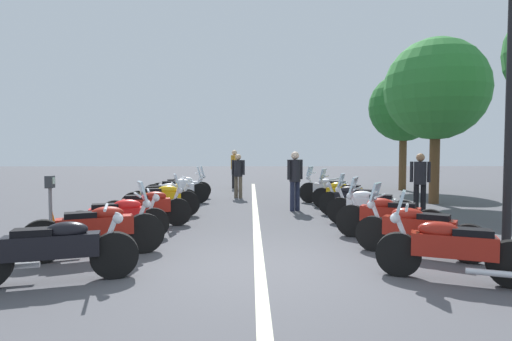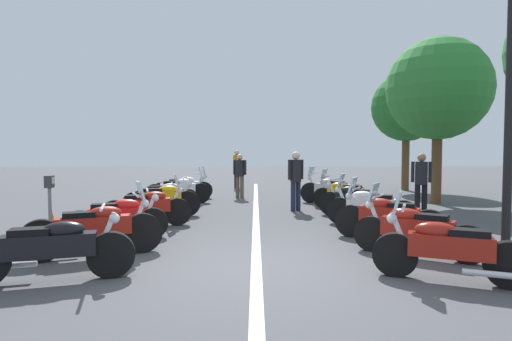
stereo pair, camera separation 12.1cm
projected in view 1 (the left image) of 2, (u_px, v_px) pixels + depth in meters
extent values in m
plane|color=#4C4C51|center=(260.00, 268.00, 6.07)|extent=(80.00, 80.00, 0.00)
cube|color=beige|center=(256.00, 217.00, 10.71)|extent=(21.49, 0.16, 0.01)
cylinder|color=black|center=(115.00, 255.00, 5.58)|extent=(0.32, 0.65, 0.63)
cube|color=black|center=(52.00, 246.00, 5.34)|extent=(0.60, 1.20, 0.30)
ellipsoid|color=black|center=(67.00, 230.00, 5.38)|extent=(0.40, 0.57, 0.22)
cube|color=black|center=(33.00, 233.00, 5.26)|extent=(0.39, 0.53, 0.12)
cylinder|color=silver|center=(110.00, 234.00, 5.54)|extent=(0.15, 0.30, 0.58)
cylinder|color=silver|center=(106.00, 207.00, 5.51)|extent=(0.61, 0.22, 0.04)
sphere|color=silver|center=(118.00, 219.00, 5.57)|extent=(0.14, 0.14, 0.14)
cylinder|color=silver|center=(17.00, 266.00, 5.38)|extent=(0.24, 0.55, 0.08)
cylinder|color=black|center=(144.00, 233.00, 6.96)|extent=(0.40, 0.67, 0.67)
cylinder|color=black|center=(43.00, 241.00, 6.32)|extent=(0.40, 0.67, 0.67)
cube|color=maroon|center=(96.00, 226.00, 6.63)|extent=(0.73, 1.18, 0.30)
ellipsoid|color=maroon|center=(107.00, 213.00, 6.70)|extent=(0.45, 0.58, 0.22)
cube|color=black|center=(81.00, 216.00, 6.53)|extent=(0.43, 0.54, 0.12)
cylinder|color=silver|center=(140.00, 216.00, 6.92)|extent=(0.18, 0.29, 0.58)
cylinder|color=silver|center=(137.00, 195.00, 6.89)|extent=(0.58, 0.29, 0.04)
sphere|color=silver|center=(147.00, 204.00, 6.96)|extent=(0.14, 0.14, 0.14)
cylinder|color=silver|center=(65.00, 244.00, 6.62)|extent=(0.29, 0.54, 0.08)
cube|color=silver|center=(142.00, 190.00, 6.92)|extent=(0.38, 0.26, 0.32)
cylinder|color=black|center=(154.00, 223.00, 8.12)|extent=(0.30, 0.62, 0.60)
cylinder|color=black|center=(80.00, 227.00, 7.73)|extent=(0.30, 0.62, 0.60)
cube|color=red|center=(118.00, 216.00, 7.91)|extent=(0.56, 1.07, 0.30)
ellipsoid|color=red|center=(127.00, 205.00, 7.96)|extent=(0.39, 0.57, 0.22)
cube|color=black|center=(105.00, 207.00, 7.84)|extent=(0.38, 0.53, 0.12)
cylinder|color=silver|center=(150.00, 208.00, 8.09)|extent=(0.15, 0.30, 0.58)
cylinder|color=silver|center=(148.00, 190.00, 8.06)|extent=(0.61, 0.21, 0.04)
sphere|color=silver|center=(156.00, 198.00, 8.11)|extent=(0.14, 0.14, 0.14)
cylinder|color=silver|center=(96.00, 229.00, 7.98)|extent=(0.23, 0.55, 0.08)
cylinder|color=black|center=(178.00, 212.00, 9.51)|extent=(0.31, 0.65, 0.63)
cylinder|color=black|center=(115.00, 215.00, 9.11)|extent=(0.31, 0.65, 0.63)
cube|color=maroon|center=(147.00, 205.00, 9.30)|extent=(0.56, 1.09, 0.30)
ellipsoid|color=maroon|center=(155.00, 196.00, 9.35)|extent=(0.39, 0.57, 0.22)
cube|color=black|center=(136.00, 198.00, 9.23)|extent=(0.38, 0.53, 0.12)
cylinder|color=silver|center=(175.00, 199.00, 9.48)|extent=(0.15, 0.30, 0.58)
cylinder|color=silver|center=(173.00, 184.00, 9.45)|extent=(0.61, 0.21, 0.04)
sphere|color=silver|center=(180.00, 190.00, 9.50)|extent=(0.14, 0.14, 0.14)
cylinder|color=silver|center=(128.00, 217.00, 9.37)|extent=(0.23, 0.55, 0.08)
cube|color=silver|center=(176.00, 181.00, 9.47)|extent=(0.38, 0.22, 0.32)
cylinder|color=black|center=(187.00, 204.00, 10.85)|extent=(0.29, 0.69, 0.68)
cylinder|color=black|center=(134.00, 205.00, 10.53)|extent=(0.29, 0.69, 0.68)
cube|color=#EAB214|center=(161.00, 198.00, 10.68)|extent=(0.50, 1.07, 0.30)
ellipsoid|color=#EAB214|center=(168.00, 190.00, 10.72)|extent=(0.37, 0.56, 0.22)
cube|color=black|center=(152.00, 191.00, 10.62)|extent=(0.36, 0.53, 0.12)
cylinder|color=silver|center=(185.00, 192.00, 10.82)|extent=(0.13, 0.30, 0.58)
cylinder|color=silver|center=(183.00, 179.00, 10.80)|extent=(0.61, 0.18, 0.04)
sphere|color=silver|center=(189.00, 185.00, 10.84)|extent=(0.14, 0.14, 0.14)
cylinder|color=silver|center=(145.00, 208.00, 10.78)|extent=(0.20, 0.55, 0.08)
cylinder|color=black|center=(187.00, 199.00, 12.16)|extent=(0.33, 0.61, 0.60)
cylinder|color=black|center=(139.00, 201.00, 11.68)|extent=(0.33, 0.61, 0.60)
cube|color=silver|center=(163.00, 194.00, 11.91)|extent=(0.62, 1.09, 0.30)
ellipsoid|color=silver|center=(170.00, 187.00, 11.96)|extent=(0.42, 0.58, 0.22)
cube|color=black|center=(156.00, 188.00, 11.83)|extent=(0.40, 0.54, 0.12)
cylinder|color=silver|center=(185.00, 189.00, 12.12)|extent=(0.16, 0.30, 0.58)
cylinder|color=silver|center=(184.00, 177.00, 12.09)|extent=(0.60, 0.24, 0.04)
sphere|color=silver|center=(189.00, 182.00, 12.15)|extent=(0.14, 0.14, 0.14)
cylinder|color=silver|center=(148.00, 203.00, 11.95)|extent=(0.26, 0.55, 0.08)
cylinder|color=black|center=(199.00, 193.00, 13.58)|extent=(0.27, 0.67, 0.66)
cylinder|color=black|center=(153.00, 194.00, 13.27)|extent=(0.27, 0.67, 0.66)
cube|color=white|center=(177.00, 188.00, 13.42)|extent=(0.50, 1.17, 0.30)
ellipsoid|color=white|center=(182.00, 182.00, 13.45)|extent=(0.36, 0.56, 0.22)
cube|color=black|center=(170.00, 183.00, 13.36)|extent=(0.35, 0.52, 0.12)
cylinder|color=silver|center=(198.00, 184.00, 13.56)|extent=(0.13, 0.30, 0.58)
cylinder|color=silver|center=(196.00, 173.00, 13.53)|extent=(0.62, 0.16, 0.04)
sphere|color=silver|center=(201.00, 178.00, 13.57)|extent=(0.14, 0.14, 0.14)
cylinder|color=silver|center=(163.00, 196.00, 13.51)|extent=(0.19, 0.56, 0.08)
cube|color=silver|center=(199.00, 171.00, 13.54)|extent=(0.38, 0.19, 0.32)
cylinder|color=black|center=(202.00, 190.00, 14.86)|extent=(0.30, 0.63, 0.61)
cylinder|color=black|center=(159.00, 191.00, 14.43)|extent=(0.30, 0.63, 0.61)
cube|color=white|center=(181.00, 186.00, 14.64)|extent=(0.58, 1.21, 0.30)
ellipsoid|color=white|center=(186.00, 180.00, 14.68)|extent=(0.39, 0.57, 0.22)
cube|color=black|center=(175.00, 181.00, 14.57)|extent=(0.38, 0.53, 0.12)
cylinder|color=silver|center=(201.00, 182.00, 14.83)|extent=(0.14, 0.30, 0.58)
cylinder|color=silver|center=(200.00, 172.00, 14.80)|extent=(0.61, 0.20, 0.04)
sphere|color=silver|center=(204.00, 176.00, 14.85)|extent=(0.14, 0.14, 0.14)
cylinder|color=silver|center=(167.00, 193.00, 14.70)|extent=(0.22, 0.55, 0.08)
cube|color=silver|center=(202.00, 170.00, 14.82)|extent=(0.38, 0.21, 0.32)
cylinder|color=black|center=(398.00, 254.00, 5.68)|extent=(0.36, 0.61, 0.61)
cylinder|color=black|center=(512.00, 264.00, 5.18)|extent=(0.36, 0.61, 0.61)
cube|color=maroon|center=(453.00, 246.00, 5.42)|extent=(0.65, 1.07, 0.30)
ellipsoid|color=maroon|center=(439.00, 230.00, 5.48)|extent=(0.44, 0.58, 0.22)
cube|color=black|center=(472.00, 233.00, 5.33)|extent=(0.42, 0.54, 0.12)
cylinder|color=silver|center=(403.00, 233.00, 5.64)|extent=(0.17, 0.29, 0.58)
cylinder|color=silver|center=(407.00, 207.00, 5.61)|extent=(0.59, 0.27, 0.04)
sphere|color=silver|center=(395.00, 218.00, 5.67)|extent=(0.14, 0.14, 0.14)
cylinder|color=silver|center=(490.00, 273.00, 5.11)|extent=(0.28, 0.54, 0.08)
cube|color=silver|center=(401.00, 202.00, 5.64)|extent=(0.38, 0.25, 0.32)
cylinder|color=black|center=(374.00, 233.00, 7.09)|extent=(0.44, 0.59, 0.61)
cylinder|color=black|center=(469.00, 244.00, 6.32)|extent=(0.44, 0.59, 0.61)
cube|color=maroon|center=(419.00, 227.00, 6.70)|extent=(0.84, 1.10, 0.30)
ellipsoid|color=maroon|center=(408.00, 214.00, 6.78)|extent=(0.50, 0.58, 0.22)
cube|color=black|center=(434.00, 218.00, 6.58)|extent=(0.48, 0.54, 0.12)
cylinder|color=silver|center=(377.00, 217.00, 7.05)|extent=(0.21, 0.28, 0.58)
cylinder|color=silver|center=(380.00, 196.00, 7.01)|extent=(0.55, 0.37, 0.04)
sphere|color=silver|center=(371.00, 205.00, 7.10)|extent=(0.14, 0.14, 0.14)
cylinder|color=silver|center=(447.00, 249.00, 6.33)|extent=(0.36, 0.51, 0.08)
cube|color=silver|center=(375.00, 192.00, 7.05)|extent=(0.37, 0.30, 0.32)
cylinder|color=black|center=(352.00, 221.00, 8.27)|extent=(0.42, 0.64, 0.65)
cylinder|color=black|center=(430.00, 227.00, 7.63)|extent=(0.42, 0.64, 0.65)
cube|color=maroon|center=(390.00, 214.00, 7.94)|extent=(0.75, 1.12, 0.30)
ellipsoid|color=maroon|center=(380.00, 204.00, 8.01)|extent=(0.47, 0.58, 0.22)
cube|color=black|center=(402.00, 206.00, 7.83)|extent=(0.45, 0.55, 0.12)
cylinder|color=silver|center=(355.00, 206.00, 8.23)|extent=(0.19, 0.29, 0.58)
cylinder|color=silver|center=(357.00, 188.00, 8.19)|extent=(0.57, 0.32, 0.04)
sphere|color=silver|center=(350.00, 196.00, 8.27)|extent=(0.14, 0.14, 0.14)
cylinder|color=silver|center=(413.00, 232.00, 7.60)|extent=(0.32, 0.53, 0.08)
cube|color=silver|center=(354.00, 185.00, 8.23)|extent=(0.38, 0.27, 0.32)
cylinder|color=black|center=(340.00, 210.00, 9.74)|extent=(0.39, 0.64, 0.63)
cylinder|color=black|center=(403.00, 214.00, 9.18)|extent=(0.39, 0.64, 0.63)
cube|color=white|center=(371.00, 205.00, 9.45)|extent=(0.70, 1.10, 0.30)
ellipsoid|color=white|center=(363.00, 196.00, 9.51)|extent=(0.45, 0.58, 0.22)
cube|color=black|center=(381.00, 197.00, 9.35)|extent=(0.43, 0.54, 0.12)
cylinder|color=silver|center=(343.00, 198.00, 9.70)|extent=(0.18, 0.29, 0.58)
cylinder|color=silver|center=(345.00, 183.00, 9.67)|extent=(0.58, 0.29, 0.04)
sphere|color=silver|center=(338.00, 190.00, 9.74)|extent=(0.14, 0.14, 0.14)
cylinder|color=silver|center=(389.00, 219.00, 9.13)|extent=(0.30, 0.53, 0.08)
cube|color=silver|center=(341.00, 180.00, 9.70)|extent=(0.38, 0.26, 0.32)
cylinder|color=black|center=(330.00, 203.00, 11.04)|extent=(0.46, 0.62, 0.64)
cylinder|color=black|center=(384.00, 207.00, 10.29)|extent=(0.46, 0.62, 0.64)
cube|color=black|center=(356.00, 198.00, 10.66)|extent=(0.81, 1.07, 0.30)
ellipsoid|color=black|center=(350.00, 190.00, 10.74)|extent=(0.50, 0.58, 0.22)
cube|color=black|center=(365.00, 192.00, 10.53)|extent=(0.48, 0.54, 0.12)
cylinder|color=silver|center=(332.00, 192.00, 10.99)|extent=(0.21, 0.28, 0.58)
cylinder|color=silver|center=(334.00, 179.00, 10.95)|extent=(0.55, 0.36, 0.04)
sphere|color=silver|center=(329.00, 185.00, 11.04)|extent=(0.14, 0.14, 0.14)
cylinder|color=silver|center=(371.00, 211.00, 10.29)|extent=(0.36, 0.51, 0.08)
cylinder|color=black|center=(322.00, 198.00, 12.46)|extent=(0.41, 0.61, 0.62)
cylinder|color=black|center=(367.00, 200.00, 11.85)|extent=(0.41, 0.61, 0.62)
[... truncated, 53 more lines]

